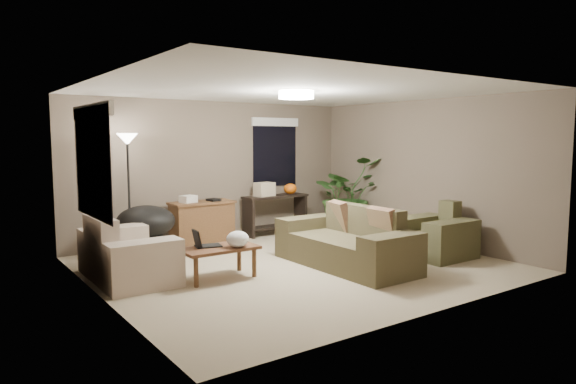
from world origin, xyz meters
TOP-DOWN VIEW (x-y plane):
  - room_shell at (0.00, 0.00)m, footprint 5.50×5.50m
  - main_sofa at (0.58, -0.46)m, footprint 0.95×2.20m
  - throw_pillows at (0.84, -0.46)m, footprint 0.35×1.38m
  - loveseat at (-2.26, 0.68)m, footprint 0.90×1.60m
  - armchair at (2.08, -0.81)m, footprint 0.95×1.00m
  - coffee_table at (-1.25, 0.00)m, footprint 1.00×0.55m
  - laptop at (-1.42, 0.10)m, footprint 0.39×0.30m
  - plastic_bag at (-1.05, -0.15)m, footprint 0.36×0.34m
  - desk at (-0.47, 2.11)m, footprint 1.10×0.50m
  - desk_papers at (-0.62, 2.10)m, footprint 0.71×0.31m
  - console_table at (1.11, 2.19)m, footprint 1.30×0.40m
  - pumpkin at (1.46, 2.19)m, footprint 0.30×0.30m
  - cardboard_box at (0.86, 2.19)m, footprint 0.37×0.29m
  - papasan_chair at (-1.58, 1.79)m, footprint 0.98×0.98m
  - floor_lamp at (-1.75, 2.03)m, footprint 0.32×0.32m
  - ceiling_fixture at (0.00, 0.00)m, footprint 0.50×0.50m
  - houseplant at (2.34, 1.53)m, footprint 1.33×1.48m
  - cat_scratching_post at (2.26, -0.07)m, footprint 0.32×0.32m
  - window_left at (-2.73, 0.30)m, footprint 0.05×1.56m
  - window_back at (1.30, 2.48)m, footprint 1.06×0.05m

SIDE VIEW (x-z plane):
  - cat_scratching_post at x=2.26m, z-range -0.04..0.46m
  - main_sofa at x=0.58m, z-range -0.13..0.72m
  - loveseat at x=-2.26m, z-range -0.13..0.72m
  - armchair at x=2.08m, z-range -0.13..0.72m
  - coffee_table at x=-1.25m, z-range 0.15..0.57m
  - desk at x=-0.47m, z-range 0.00..0.75m
  - console_table at x=1.11m, z-range 0.06..0.81m
  - papasan_chair at x=-1.58m, z-range 0.07..0.86m
  - laptop at x=-1.42m, z-range 0.36..0.60m
  - plastic_bag at x=-1.05m, z-range 0.42..0.63m
  - houseplant at x=2.34m, z-range 0.00..1.16m
  - throw_pillows at x=0.84m, z-range 0.42..0.88m
  - desk_papers at x=-0.62m, z-range 0.74..0.86m
  - pumpkin at x=1.46m, z-range 0.75..0.96m
  - cardboard_box at x=0.86m, z-range 0.75..1.01m
  - room_shell at x=0.00m, z-range -1.50..4.00m
  - floor_lamp at x=-1.75m, z-range 0.64..2.55m
  - window_left at x=-2.73m, z-range 1.12..2.45m
  - window_back at x=1.30m, z-range 1.12..2.45m
  - ceiling_fixture at x=0.00m, z-range 2.39..2.49m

